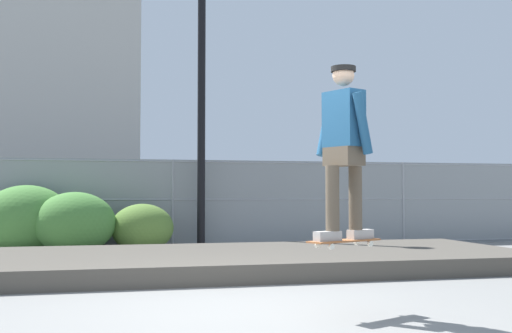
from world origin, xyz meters
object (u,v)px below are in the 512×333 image
(street_lamp, at_px, (202,38))
(shrub_left, at_px, (26,219))
(skateboard, at_px, (344,241))
(shrub_right, at_px, (142,228))
(parked_car_near, at_px, (73,205))
(shrub_center, at_px, (75,223))
(skater, at_px, (344,140))

(street_lamp, relative_size, shrub_left, 4.13)
(skateboard, distance_m, shrub_right, 6.96)
(parked_car_near, bearing_deg, shrub_center, -86.48)
(skater, xyz_separation_m, street_lamp, (-0.34, 6.97, 2.67))
(parked_car_near, relative_size, shrub_left, 2.61)
(skater, bearing_deg, shrub_right, 102.68)
(street_lamp, relative_size, shrub_center, 4.59)
(shrub_center, xyz_separation_m, shrub_right, (1.27, 0.16, -0.12))
(shrub_left, bearing_deg, parked_car_near, 81.40)
(skateboard, height_order, shrub_center, shrub_center)
(skater, distance_m, shrub_center, 7.27)
(skateboard, height_order, skater, skater)
(street_lamp, xyz_separation_m, shrub_right, (-1.18, -0.18, -3.86))
(shrub_center, bearing_deg, shrub_right, 7.36)
(skateboard, relative_size, street_lamp, 0.12)
(skater, bearing_deg, parked_car_near, 105.42)
(skater, xyz_separation_m, shrub_center, (-2.79, 6.63, -1.08))
(shrub_center, bearing_deg, street_lamp, 7.95)
(skateboard, xyz_separation_m, shrub_left, (-3.70, 6.99, -0.05))
(skateboard, height_order, street_lamp, street_lamp)
(skateboard, xyz_separation_m, parked_car_near, (-3.07, 11.13, 0.14))
(parked_car_near, bearing_deg, street_lamp, -56.78)
(shrub_right, bearing_deg, shrub_left, 174.64)
(skateboard, xyz_separation_m, shrub_right, (-1.53, 6.79, -0.23))
(parked_car_near, bearing_deg, shrub_right, -70.43)
(skateboard, relative_size, skater, 0.48)
(parked_car_near, height_order, shrub_right, parked_car_near)
(shrub_right, bearing_deg, skateboard, -77.32)
(parked_car_near, bearing_deg, shrub_left, -98.60)
(skater, height_order, shrub_center, skater)
(skateboard, height_order, parked_car_near, parked_car_near)
(street_lamp, height_order, shrub_right, street_lamp)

